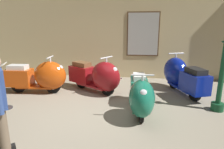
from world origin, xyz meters
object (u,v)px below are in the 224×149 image
Objects in this scene: scooter_1 at (98,76)px; scooter_2 at (141,95)px; scooter_0 at (41,77)px; info_stanchion at (4,90)px; scooter_3 at (180,75)px.

scooter_2 is at bearing -16.33° from scooter_1.
info_stanchion reaches higher than scooter_0.
scooter_3 is 4.65m from info_stanchion.
info_stanchion reaches higher than scooter_1.
scooter_3 is at bearing 5.05° from scooter_0.
scooter_0 is at bearing -114.33° from scooter_2.
scooter_0 is 1.08× the size of scooter_2.
scooter_1 is 2.37m from info_stanchion.
info_stanchion is (-1.94, -1.37, -0.04)m from scooter_1.
info_stanchion reaches higher than scooter_2.
scooter_2 is 2.05m from scooter_3.
scooter_1 is 1.08× the size of scooter_2.
scooter_2 is 3.14m from info_stanchion.
scooter_0 is 1.19m from info_stanchion.
scooter_2 is 0.87× the size of scooter_3.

